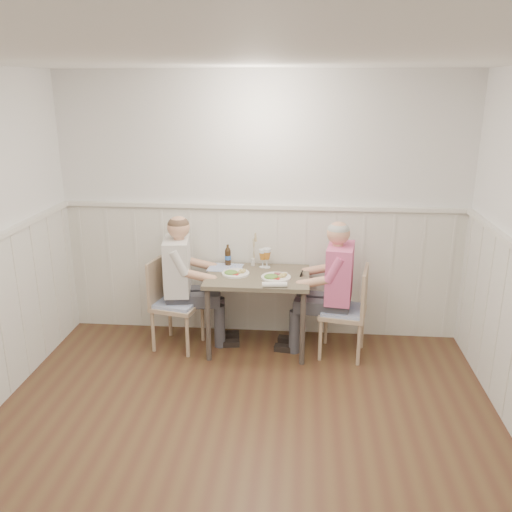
% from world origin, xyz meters
% --- Properties ---
extents(ground_plane, '(4.50, 4.50, 0.00)m').
position_xyz_m(ground_plane, '(0.00, 0.00, 0.00)').
color(ground_plane, '#4C2E1E').
extents(room_shell, '(4.04, 4.54, 2.60)m').
position_xyz_m(room_shell, '(0.00, 0.00, 1.52)').
color(room_shell, white).
rests_on(room_shell, ground).
extents(wainscot, '(4.00, 4.49, 1.34)m').
position_xyz_m(wainscot, '(0.00, 0.69, 0.69)').
color(wainscot, silver).
rests_on(wainscot, ground).
extents(dining_table, '(0.96, 0.70, 0.75)m').
position_xyz_m(dining_table, '(-0.00, 1.84, 0.65)').
color(dining_table, '#50493B').
rests_on(dining_table, ground).
extents(chair_right, '(0.48, 0.48, 0.87)m').
position_xyz_m(chair_right, '(0.85, 1.76, 0.47)').
color(chair_right, tan).
rests_on(chair_right, ground).
extents(chair_left, '(0.50, 0.50, 0.89)m').
position_xyz_m(chair_left, '(-0.83, 1.81, 0.48)').
color(chair_left, tan).
rests_on(chair_left, ground).
extents(man_in_pink, '(0.65, 0.45, 1.31)m').
position_xyz_m(man_in_pink, '(0.72, 1.81, 0.55)').
color(man_in_pink, '#3F3F47').
rests_on(man_in_pink, ground).
extents(diner_cream, '(0.65, 0.45, 1.32)m').
position_xyz_m(diner_cream, '(-0.74, 1.87, 0.55)').
color(diner_cream, '#3F3F47').
rests_on(diner_cream, ground).
extents(plate_man, '(0.28, 0.28, 0.07)m').
position_xyz_m(plate_man, '(0.16, 1.75, 0.77)').
color(plate_man, white).
rests_on(plate_man, dining_table).
extents(plate_diner, '(0.26, 0.26, 0.07)m').
position_xyz_m(plate_diner, '(-0.23, 1.83, 0.77)').
color(plate_diner, white).
rests_on(plate_diner, dining_table).
extents(beer_glass_a, '(0.08, 0.08, 0.20)m').
position_xyz_m(beer_glass_a, '(0.07, 2.06, 0.88)').
color(beer_glass_a, silver).
rests_on(beer_glass_a, dining_table).
extents(beer_glass_b, '(0.07, 0.07, 0.18)m').
position_xyz_m(beer_glass_b, '(0.02, 2.07, 0.87)').
color(beer_glass_b, silver).
rests_on(beer_glass_b, dining_table).
extents(beer_bottle, '(0.06, 0.06, 0.21)m').
position_xyz_m(beer_bottle, '(-0.32, 2.09, 0.84)').
color(beer_bottle, '#312011').
rests_on(beer_bottle, dining_table).
extents(rolled_napkin, '(0.22, 0.07, 0.05)m').
position_xyz_m(rolled_napkin, '(0.17, 1.53, 0.77)').
color(rolled_napkin, white).
rests_on(rolled_napkin, dining_table).
extents(grass_vase, '(0.04, 0.04, 0.35)m').
position_xyz_m(grass_vase, '(-0.07, 2.11, 0.91)').
color(grass_vase, silver).
rests_on(grass_vase, dining_table).
extents(gingham_mat, '(0.34, 0.28, 0.01)m').
position_xyz_m(gingham_mat, '(-0.34, 2.02, 0.75)').
color(gingham_mat, '#4D6ABA').
rests_on(gingham_mat, dining_table).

